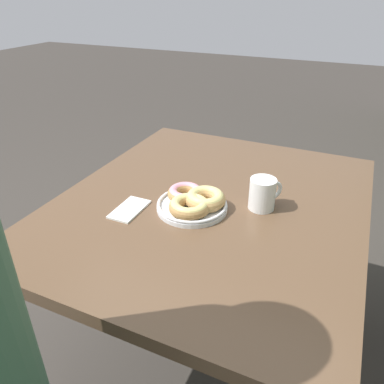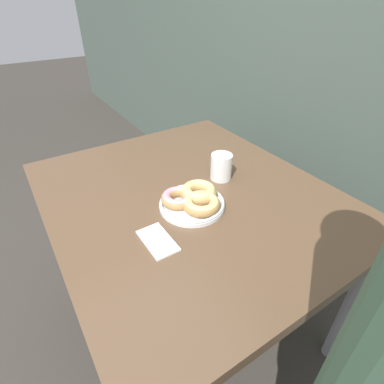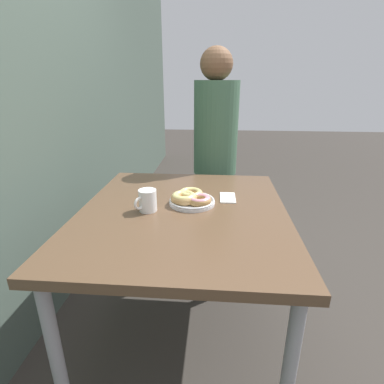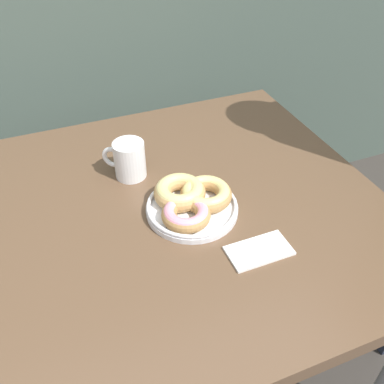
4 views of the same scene
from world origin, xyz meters
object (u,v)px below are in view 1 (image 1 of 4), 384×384
donut_plate (194,201)px  napkin (129,209)px  dining_table (211,219)px  coffee_mug (263,193)px

donut_plate → napkin: size_ratio=1.69×
donut_plate → napkin: (0.09, -0.18, -0.03)m
dining_table → coffee_mug: size_ratio=10.47×
dining_table → donut_plate: size_ratio=4.70×
donut_plate → coffee_mug: bearing=117.2°
dining_table → napkin: size_ratio=7.93×
coffee_mug → dining_table: bearing=-81.7°
dining_table → coffee_mug: bearing=98.3°
donut_plate → napkin: 0.20m
coffee_mug → napkin: (0.18, -0.37, -0.05)m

